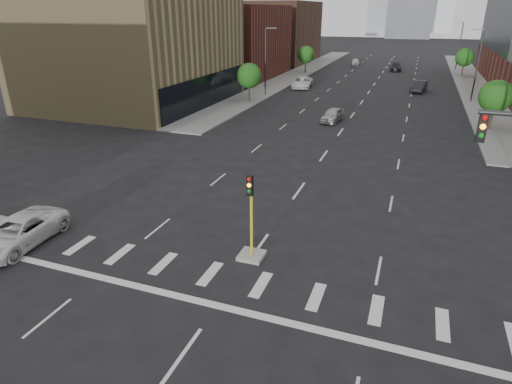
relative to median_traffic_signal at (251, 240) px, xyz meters
The scene contains 19 objects.
sidewalk_left_far 66.75m from the median_traffic_signal, 102.99° to the left, with size 5.00×92.00×0.15m, color gray.
sidewalk_right_far 66.75m from the median_traffic_signal, 77.01° to the left, with size 5.00×92.00×0.15m, color gray.
building_left_mid 41.90m from the median_traffic_signal, 131.55° to the left, with size 20.00×24.00×14.00m, color tan.
building_left_far_a 63.52m from the median_traffic_signal, 115.74° to the left, with size 20.00×22.00×12.00m, color brown.
building_left_far_b 87.64m from the median_traffic_signal, 108.32° to the left, with size 20.00×24.00×13.00m, color brown.
median_traffic_signal is the anchor object (origin of this frame).
streetlight_right_a 48.12m from the median_traffic_signal, 73.76° to the left, with size 1.60×0.22×9.07m.
streetlight_right_b 82.23m from the median_traffic_signal, 80.60° to the left, with size 1.60×0.22×9.07m.
streetlight_left 43.36m from the median_traffic_signal, 108.10° to the left, with size 1.60×0.22×9.07m.
tree_left_near 38.73m from the median_traffic_signal, 111.23° to the left, with size 3.20×3.20×4.85m.
tree_left_far 67.54m from the median_traffic_signal, 101.97° to the left, with size 3.20×3.20×4.85m.
tree_right_near 34.13m from the median_traffic_signal, 65.72° to the left, with size 3.20×3.20×4.85m.
tree_right_far 72.44m from the median_traffic_signal, 78.85° to the left, with size 3.20×3.20×4.85m.
car_near_left 29.18m from the median_traffic_signal, 93.14° to the left, with size 1.73×4.31×1.47m, color #A2A3A7.
car_mid_right 52.19m from the median_traffic_signal, 82.41° to the left, with size 1.72×4.93×1.62m, color black.
car_far_left 50.31m from the median_traffic_signal, 101.77° to the left, with size 2.78×6.04×1.68m, color white.
car_deep_right 75.44m from the median_traffic_signal, 88.38° to the left, with size 2.08×5.11×1.48m, color black.
car_distant 82.37m from the median_traffic_signal, 94.71° to the left, with size 1.69×4.20×1.43m, color #BBBABF.
parked_minivan 12.07m from the median_traffic_signal, 165.77° to the right, with size 2.47×5.36×1.49m, color silver.
Camera 1 is at (6.48, -7.94, 11.25)m, focal length 30.00 mm.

